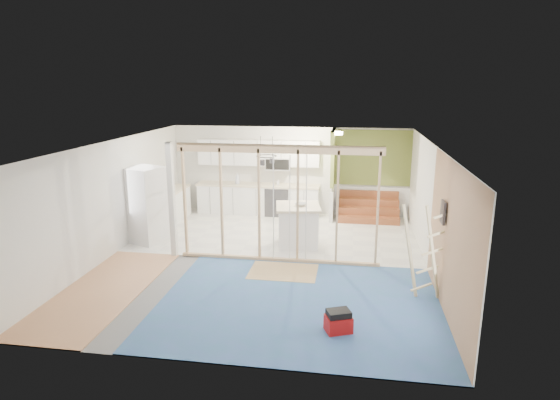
% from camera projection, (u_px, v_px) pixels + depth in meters
% --- Properties ---
extents(room, '(7.01, 8.01, 2.61)m').
position_uv_depth(room, '(265.00, 204.00, 10.07)').
color(room, slate).
rests_on(room, ground).
extents(floor_overlays, '(7.00, 8.00, 0.03)m').
position_uv_depth(floor_overlays, '(269.00, 259.00, 10.43)').
color(floor_overlays, silver).
rests_on(floor_overlays, room).
extents(stud_frame, '(4.66, 0.14, 2.60)m').
position_uv_depth(stud_frame, '(255.00, 191.00, 10.04)').
color(stud_frame, tan).
rests_on(stud_frame, room).
extents(base_cabinets, '(4.45, 2.24, 0.93)m').
position_uv_depth(base_cabinets, '(232.00, 201.00, 13.74)').
color(base_cabinets, white).
rests_on(base_cabinets, room).
extents(upper_cabinets, '(3.60, 0.41, 0.85)m').
position_uv_depth(upper_cabinets, '(260.00, 154.00, 13.73)').
color(upper_cabinets, white).
rests_on(upper_cabinets, room).
extents(green_partition, '(2.25, 1.51, 2.60)m').
position_uv_depth(green_partition, '(359.00, 187.00, 13.36)').
color(green_partition, olive).
rests_on(green_partition, room).
extents(pot_rack, '(0.52, 0.52, 0.72)m').
position_uv_depth(pot_rack, '(266.00, 158.00, 11.76)').
color(pot_rack, black).
rests_on(pot_rack, room).
extents(sheathing_panel, '(0.02, 4.00, 2.60)m').
position_uv_depth(sheathing_panel, '(451.00, 243.00, 7.63)').
color(sheathing_panel, tan).
rests_on(sheathing_panel, room).
extents(electrical_panel, '(0.04, 0.30, 0.40)m').
position_uv_depth(electrical_panel, '(443.00, 212.00, 8.13)').
color(electrical_panel, '#3D3D42').
rests_on(electrical_panel, room).
extents(ceiling_light, '(0.32, 0.32, 0.08)m').
position_uv_depth(ceiling_light, '(337.00, 133.00, 12.44)').
color(ceiling_light, '#FFEABF').
rests_on(ceiling_light, room).
extents(fridge, '(1.05, 1.02, 1.87)m').
position_uv_depth(fridge, '(146.00, 205.00, 11.42)').
color(fridge, silver).
rests_on(fridge, room).
extents(island, '(1.18, 1.18, 1.01)m').
position_uv_depth(island, '(298.00, 226.00, 11.23)').
color(island, white).
rests_on(island, room).
extents(bowl, '(0.35, 0.35, 0.06)m').
position_uv_depth(bowl, '(301.00, 204.00, 11.10)').
color(bowl, beige).
rests_on(bowl, island).
extents(soap_bottle_a, '(0.14, 0.14, 0.33)m').
position_uv_depth(soap_bottle_a, '(237.00, 178.00, 13.82)').
color(soap_bottle_a, silver).
rests_on(soap_bottle_a, base_cabinets).
extents(soap_bottle_b, '(0.08, 0.08, 0.17)m').
position_uv_depth(soap_bottle_b, '(278.00, 182.00, 13.75)').
color(soap_bottle_b, silver).
rests_on(soap_bottle_b, base_cabinets).
extents(toolbox, '(0.48, 0.42, 0.38)m').
position_uv_depth(toolbox, '(338.00, 322.00, 7.36)').
color(toolbox, '#A4100F').
rests_on(toolbox, room).
extents(ladder, '(0.94, 0.21, 1.78)m').
position_uv_depth(ladder, '(424.00, 252.00, 8.30)').
color(ladder, '#E1C889').
rests_on(ladder, room).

